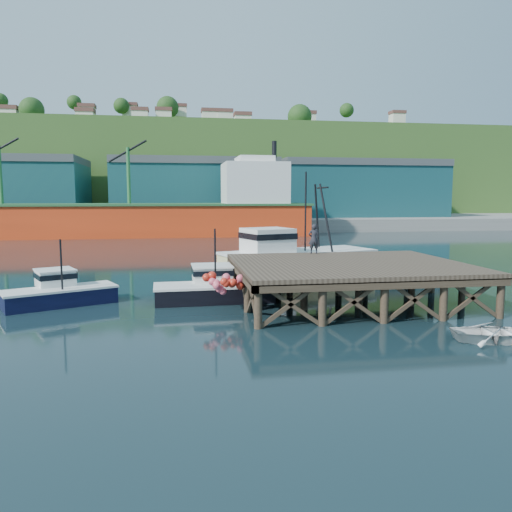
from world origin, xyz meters
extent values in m
plane|color=black|center=(0.00, 0.00, 0.00)|extent=(300.00, 300.00, 0.00)
cube|color=brown|center=(5.50, 0.00, 2.00)|extent=(12.00, 10.00, 0.25)
cube|color=#473828|center=(5.50, -4.85, 1.75)|extent=(12.00, 0.30, 0.35)
cylinder|color=#473828|center=(-0.20, -4.70, 0.80)|extent=(0.36, 0.36, 2.60)
cylinder|color=#473828|center=(11.20, -4.70, 0.80)|extent=(0.36, 0.36, 2.60)
cylinder|color=#473828|center=(-0.20, 4.70, 0.80)|extent=(0.36, 0.36, 2.60)
cylinder|color=#473828|center=(11.20, 4.70, 0.80)|extent=(0.36, 0.36, 2.60)
cube|color=gray|center=(0.00, 70.00, 1.00)|extent=(160.00, 40.00, 2.00)
cube|color=#174D4B|center=(0.00, 65.00, 6.50)|extent=(28.00, 16.00, 9.00)
cube|color=#174D4B|center=(30.00, 65.00, 6.50)|extent=(30.00, 16.00, 9.00)
cube|color=#EE3E16|center=(-12.00, 48.00, 2.20)|extent=(55.00, 9.50, 4.40)
cube|color=#26592D|center=(-12.00, 48.00, 4.50)|extent=(55.50, 10.00, 0.30)
cube|color=silver|center=(8.00, 48.00, 7.50)|extent=(9.00, 9.00, 6.00)
cube|color=silver|center=(8.00, 48.00, 10.80)|extent=(5.00, 7.00, 1.20)
cylinder|color=black|center=(11.00, 48.00, 12.50)|extent=(0.70, 0.70, 2.50)
cube|color=#2D511E|center=(0.00, 100.00, 11.00)|extent=(220.00, 50.00, 22.00)
cube|color=black|center=(-9.60, 1.50, 0.42)|extent=(5.79, 4.09, 0.85)
cube|color=silver|center=(-9.60, 1.50, 0.87)|extent=(5.91, 4.17, 0.11)
cube|color=silver|center=(-10.01, 2.39, 1.27)|extent=(2.36, 2.36, 0.85)
cube|color=black|center=(-10.01, 2.39, 1.46)|extent=(2.49, 2.49, 0.28)
cylinder|color=black|center=(-9.37, 1.00, 2.17)|extent=(0.10, 0.10, 2.64)
cube|color=black|center=(-1.61, 1.20, 0.44)|extent=(6.35, 2.49, 0.87)
cube|color=silver|center=(-1.61, 1.20, 0.89)|extent=(6.48, 2.54, 0.12)
cube|color=silver|center=(-1.65, 2.33, 1.31)|extent=(2.15, 2.15, 0.87)
cube|color=black|center=(-1.65, 2.33, 1.50)|extent=(2.27, 2.27, 0.29)
cylinder|color=black|center=(-1.60, 0.57, 2.42)|extent=(0.10, 0.10, 3.10)
sphere|color=#E1536A|center=(-1.80, -1.51, 1.06)|extent=(0.41, 0.41, 0.41)
sphere|color=#E1536A|center=(-0.93, -1.31, 1.26)|extent=(0.41, 0.41, 0.41)
sphere|color=red|center=(-1.31, -1.80, 1.45)|extent=(0.41, 0.41, 0.41)
cube|color=#EFE79A|center=(4.81, 8.32, 0.88)|extent=(11.36, 6.83, 1.76)
cube|color=silver|center=(4.81, 8.32, 1.81)|extent=(11.61, 7.08, 0.15)
cube|color=silver|center=(2.37, 8.32, 2.64)|extent=(3.63, 3.50, 1.76)
cube|color=black|center=(2.37, 8.32, 3.03)|extent=(3.75, 3.62, 0.39)
cylinder|color=black|center=(5.30, 8.32, 4.39)|extent=(0.12, 0.12, 5.86)
imported|color=white|center=(8.64, -8.07, 0.34)|extent=(3.62, 2.87, 0.67)
imported|color=black|center=(4.80, 4.40, 3.03)|extent=(0.72, 0.52, 1.82)
camera|label=1|loc=(-3.63, -25.28, 5.62)|focal=35.00mm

